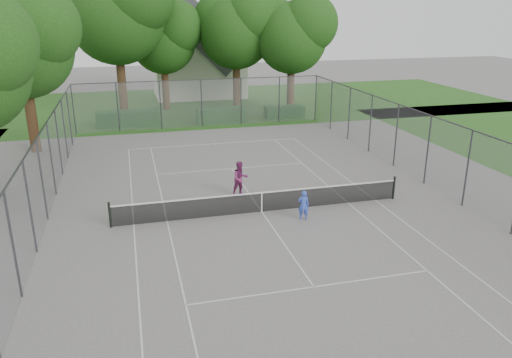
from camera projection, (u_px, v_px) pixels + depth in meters
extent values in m
plane|color=slate|center=(262.00, 212.00, 21.89)|extent=(120.00, 120.00, 0.00)
cube|color=#214E16|center=(187.00, 105.00, 45.66)|extent=(60.00, 20.00, 0.00)
cube|color=beige|center=(214.00, 144.00, 32.75)|extent=(10.97, 0.06, 0.01)
cube|color=beige|center=(134.00, 225.00, 20.58)|extent=(0.06, 23.77, 0.01)
cube|color=beige|center=(375.00, 200.00, 23.19)|extent=(0.06, 23.77, 0.01)
cube|color=beige|center=(167.00, 221.00, 20.91)|extent=(0.06, 23.77, 0.01)
cube|color=beige|center=(348.00, 203.00, 22.86)|extent=(0.06, 23.77, 0.01)
cube|color=beige|center=(314.00, 287.00, 16.03)|extent=(8.23, 0.06, 0.01)
cube|color=beige|center=(232.00, 169.00, 27.74)|extent=(8.23, 0.06, 0.01)
cube|color=beige|center=(262.00, 212.00, 21.88)|extent=(0.06, 12.80, 0.01)
cube|color=beige|center=(215.00, 144.00, 32.62)|extent=(0.06, 0.30, 0.01)
cylinder|color=black|center=(110.00, 215.00, 20.19)|extent=(0.10, 0.10, 1.10)
cylinder|color=black|center=(394.00, 188.00, 23.22)|extent=(0.10, 0.10, 1.10)
cube|color=black|center=(262.00, 202.00, 21.74)|extent=(12.67, 0.01, 0.86)
cube|color=silver|center=(262.00, 193.00, 21.59)|extent=(12.77, 0.03, 0.06)
cube|color=silver|center=(262.00, 203.00, 21.74)|extent=(0.05, 0.02, 0.88)
cylinder|color=#38383D|center=(73.00, 109.00, 34.72)|extent=(0.08, 0.08, 3.50)
cylinder|color=#38383D|center=(316.00, 98.00, 39.00)|extent=(0.08, 0.08, 3.50)
cube|color=slate|center=(202.00, 104.00, 36.86)|extent=(18.00, 0.02, 3.50)
cube|color=slate|center=(36.00, 193.00, 19.17)|extent=(0.02, 34.00, 3.50)
cube|color=slate|center=(446.00, 159.00, 23.45)|extent=(0.02, 34.00, 3.50)
cube|color=#38383D|center=(201.00, 80.00, 36.29)|extent=(18.00, 0.05, 0.05)
cube|color=#38383D|center=(30.00, 149.00, 18.60)|extent=(0.05, 34.00, 0.05)
cube|color=#38383D|center=(451.00, 122.00, 22.88)|extent=(0.05, 34.00, 0.05)
cylinder|color=#3C2616|center=(122.00, 84.00, 39.91)|extent=(0.67, 0.67, 5.27)
sphere|color=#163C10|center=(116.00, 15.00, 38.19)|extent=(7.50, 7.50, 7.50)
sphere|color=#163C10|center=(97.00, 0.00, 38.37)|extent=(5.63, 5.63, 5.63)
cylinder|color=#3C2616|center=(166.00, 87.00, 43.20)|extent=(0.61, 0.61, 3.88)
sphere|color=#163C10|center=(163.00, 41.00, 41.93)|extent=(5.52, 5.52, 5.52)
sphere|color=#163C10|center=(176.00, 27.00, 41.07)|extent=(4.42, 4.42, 4.42)
sphere|color=#163C10|center=(150.00, 30.00, 42.06)|extent=(4.14, 4.14, 4.14)
cylinder|color=#3C2616|center=(237.00, 84.00, 43.15)|extent=(0.63, 0.63, 4.37)
sphere|color=#163C10|center=(236.00, 32.00, 41.73)|extent=(6.22, 6.22, 6.22)
sphere|color=#163C10|center=(253.00, 16.00, 40.76)|extent=(4.98, 4.98, 4.98)
sphere|color=#163C10|center=(221.00, 20.00, 41.87)|extent=(4.67, 4.67, 4.67)
cylinder|color=#3C2616|center=(291.00, 88.00, 42.12)|extent=(0.62, 0.62, 4.08)
sphere|color=#163C10|center=(292.00, 38.00, 40.79)|extent=(5.80, 5.80, 5.80)
sphere|color=#163C10|center=(309.00, 23.00, 39.89)|extent=(4.64, 4.64, 4.64)
sphere|color=#163C10|center=(277.00, 27.00, 40.92)|extent=(4.35, 4.35, 4.35)
cylinder|color=#3C2616|center=(32.00, 118.00, 30.41)|extent=(0.63, 0.63, 4.20)
sphere|color=#163C10|center=(21.00, 47.00, 29.03)|extent=(5.97, 5.97, 5.97)
sphere|color=#163C10|center=(38.00, 26.00, 28.11)|extent=(4.78, 4.78, 4.78)
sphere|color=#163C10|center=(2.00, 31.00, 29.17)|extent=(4.48, 4.48, 4.48)
cube|color=#154315|center=(128.00, 118.00, 37.49)|extent=(4.55, 1.37, 1.14)
cube|color=#154315|center=(221.00, 115.00, 38.59)|extent=(3.71, 1.06, 1.17)
cube|color=#154315|center=(284.00, 112.00, 40.34)|extent=(3.17, 1.16, 0.95)
cube|color=silver|center=(198.00, 63.00, 49.51)|extent=(8.61, 6.46, 6.46)
cube|color=#46464A|center=(197.00, 29.00, 48.46)|extent=(8.53, 6.68, 8.53)
imported|color=blue|center=(303.00, 205.00, 20.93)|extent=(0.54, 0.43, 1.29)
imported|color=#7B295D|center=(240.00, 179.00, 23.57)|extent=(0.94, 0.81, 1.68)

